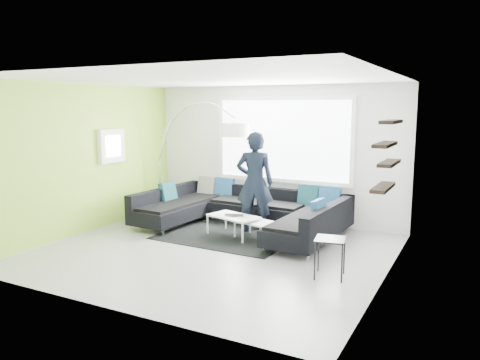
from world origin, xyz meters
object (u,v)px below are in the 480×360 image
object	(u,v)px
side_table	(330,258)
person	(255,182)
coffee_table	(245,227)
arc_lamp	(159,159)
sectional_sofa	(240,212)
laptop	(233,216)

from	to	relation	value
side_table	person	size ratio (longest dim) A/B	0.29
coffee_table	arc_lamp	size ratio (longest dim) A/B	0.49
sectional_sofa	person	xyz separation A→B (m)	(0.29, 0.04, 0.60)
person	arc_lamp	bearing A→B (deg)	-29.35
sectional_sofa	coffee_table	xyz separation A→B (m)	(0.31, -0.41, -0.16)
coffee_table	arc_lamp	distance (m)	2.83
arc_lamp	person	size ratio (longest dim) A/B	1.29
sectional_sofa	person	world-z (taller)	person
coffee_table	side_table	size ratio (longest dim) A/B	2.14
sectional_sofa	person	bearing A→B (deg)	11.48
sectional_sofa	side_table	world-z (taller)	sectional_sofa
arc_lamp	side_table	xyz separation A→B (m)	(4.46, -2.03, -0.95)
laptop	person	bearing A→B (deg)	54.44
coffee_table	side_table	world-z (taller)	side_table
arc_lamp	person	world-z (taller)	arc_lamp
side_table	arc_lamp	bearing A→B (deg)	155.47
sectional_sofa	arc_lamp	world-z (taller)	arc_lamp
sectional_sofa	arc_lamp	xyz separation A→B (m)	(-2.20, 0.39, 0.87)
coffee_table	laptop	world-z (taller)	laptop
coffee_table	person	world-z (taller)	person
sectional_sofa	side_table	distance (m)	2.80
arc_lamp	coffee_table	bearing A→B (deg)	-8.29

